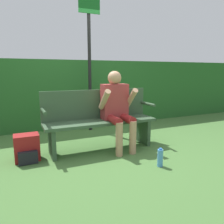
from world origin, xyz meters
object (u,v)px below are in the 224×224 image
object	(u,v)px
water_bottle	(160,158)
park_bench	(100,119)
signpost	(90,55)
backpack	(27,148)
person_seated	(117,106)
parked_car	(97,82)

from	to	relation	value
water_bottle	park_bench	bearing A→B (deg)	115.19
park_bench	water_bottle	size ratio (longest dim) A/B	7.08
park_bench	signpost	world-z (taller)	signpost
park_bench	backpack	bearing A→B (deg)	-175.90
water_bottle	signpost	size ratio (longest dim) A/B	0.09
person_seated	parked_car	world-z (taller)	person_seated
signpost	parked_car	distance (m)	9.37
backpack	parked_car	size ratio (longest dim) A/B	0.09
parked_car	person_seated	bearing A→B (deg)	-104.01
person_seated	signpost	world-z (taller)	signpost
person_seated	backpack	distance (m)	1.51
parked_car	water_bottle	bearing A→B (deg)	-101.49
water_bottle	person_seated	bearing A→B (deg)	103.85
signpost	parked_car	size ratio (longest dim) A/B	0.62
water_bottle	parked_car	xyz separation A→B (m)	(3.09, 10.89, 0.47)
person_seated	backpack	bearing A→B (deg)	178.44
water_bottle	signpost	xyz separation A→B (m)	(-0.25, 2.20, 1.49)
water_bottle	parked_car	distance (m)	11.33
backpack	parked_car	bearing A→B (deg)	64.56
person_seated	backpack	world-z (taller)	person_seated
backpack	signpost	xyz separation A→B (m)	(1.38, 1.25, 1.43)
signpost	person_seated	bearing A→B (deg)	-88.71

